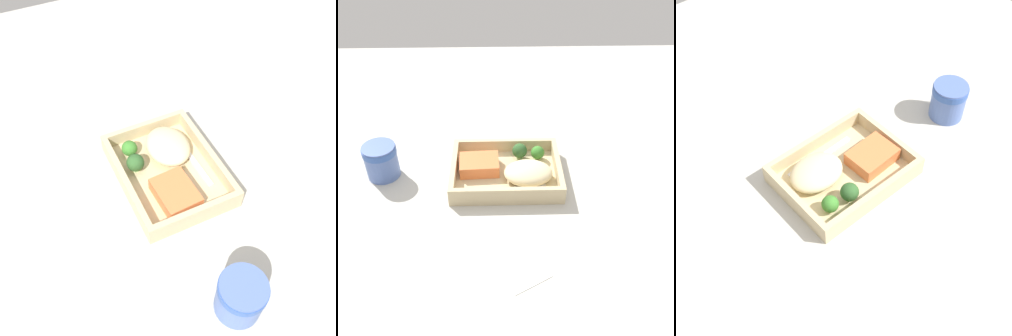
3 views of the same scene
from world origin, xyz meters
TOP-DOWN VIEW (x-y plane):
  - ground_plane at (0.00, 0.00)cm, footprint 160.00×160.00cm
  - takeout_tray at (0.00, 0.00)cm, footprint 25.64×19.55cm
  - tray_rim at (0.00, 0.00)cm, footprint 25.64×19.55cm
  - salmon_fillet at (-6.33, 1.42)cm, footprint 9.57×7.55cm
  - mashed_potatoes at (5.07, -2.43)cm, footprint 11.23×8.92cm
  - broccoli_floret_1 at (7.90, 5.17)cm, footprint 3.31×3.31cm
  - broccoli_floret_2 at (3.50, 5.63)cm, footprint 3.64×3.64cm
  - fork at (2.21, -6.03)cm, footprint 15.85×2.32cm
  - paper_cup at (-29.27, 1.50)cm, footprint 7.86×7.86cm
  - receipt_slip at (1.26, -25.03)cm, footprint 13.26×15.00cm

SIDE VIEW (x-z plane):
  - ground_plane at x=0.00cm, z-range -2.00..0.00cm
  - receipt_slip at x=1.26cm, z-range 0.00..0.24cm
  - takeout_tray at x=0.00cm, z-range 0.00..1.20cm
  - fork at x=2.21cm, z-range 1.20..1.64cm
  - salmon_fillet at x=-6.33cm, z-range 1.20..4.19cm
  - tray_rim at x=0.00cm, z-range 1.20..4.36cm
  - mashed_potatoes at x=5.07cm, z-range 1.20..5.08cm
  - broccoli_floret_1 at x=7.90cm, z-range 1.31..4.99cm
  - broccoli_floret_2 at x=3.50cm, z-range 1.38..5.54cm
  - paper_cup at x=-29.27cm, z-range 0.49..8.89cm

